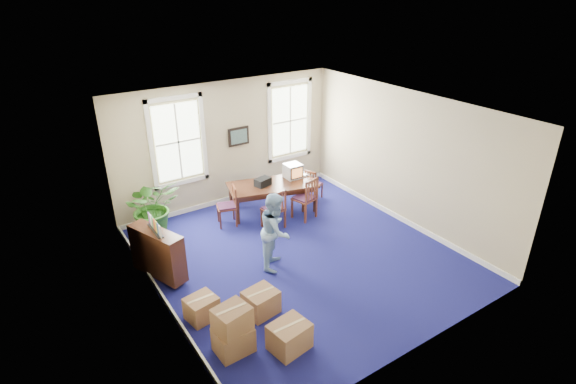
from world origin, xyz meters
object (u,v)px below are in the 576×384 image
man (276,230)px  potted_plant (153,207)px  credenza (158,255)px  chair_near_left (273,208)px  crt_tv (293,171)px  conference_table (273,197)px  cardboard_boxes (242,320)px

man → potted_plant: size_ratio=1.19×
credenza → potted_plant: size_ratio=0.92×
chair_near_left → credenza: bearing=0.8°
crt_tv → credenza: size_ratio=0.36×
conference_table → chair_near_left: size_ratio=2.17×
crt_tv → conference_table: bearing=-174.2°
credenza → man: bearing=-44.2°
cardboard_boxes → man: bearing=43.8°
conference_table → cardboard_boxes: cardboard_boxes is taller
chair_near_left → potted_plant: 2.77m
conference_table → cardboard_boxes: (-2.85, -3.66, 0.07)m
crt_tv → chair_near_left: size_ratio=0.44×
potted_plant → man: bearing=-58.1°
crt_tv → chair_near_left: crt_tv is taller
crt_tv → credenza: (-4.02, -1.22, -0.44)m
chair_near_left → man: size_ratio=0.62×
cardboard_boxes → conference_table: bearing=52.1°
cardboard_boxes → potted_plant: bearing=90.4°
conference_table → crt_tv: bearing=19.3°
crt_tv → cardboard_boxes: (-3.50, -3.71, -0.49)m
chair_near_left → man: bearing=52.8°
crt_tv → potted_plant: potted_plant is taller
conference_table → chair_near_left: bearing=-106.0°
chair_near_left → potted_plant: bearing=-35.9°
credenza → cardboard_boxes: size_ratio=0.81×
conference_table → cardboard_boxes: size_ratio=1.42×
man → potted_plant: man is taller
crt_tv → man: 2.85m
credenza → chair_near_left: bearing=-12.6°
man → potted_plant: bearing=74.1°
credenza → potted_plant: potted_plant is taller
man → cardboard_boxes: man is taller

